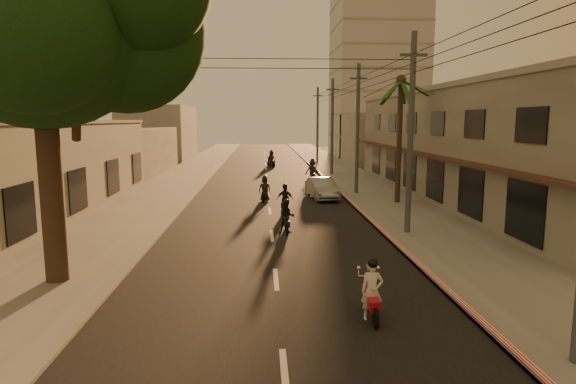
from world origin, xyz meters
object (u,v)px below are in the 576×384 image
at_px(broadleaf_tree, 53,9).
at_px(parked_car, 322,188).
at_px(palm_tree, 401,87).
at_px(scooter_mid_b, 285,200).
at_px(scooter_far_b, 312,171).
at_px(scooter_red, 372,292).
at_px(scooter_far_a, 265,190).
at_px(scooter_far_c, 271,159).
at_px(scooter_mid_a, 287,218).

bearing_deg(broadleaf_tree, parked_car, 57.66).
height_order(broadleaf_tree, palm_tree, broadleaf_tree).
relative_size(scooter_mid_b, scooter_far_b, 0.84).
distance_m(scooter_red, scooter_far_b, 28.28).
xyz_separation_m(broadleaf_tree, parked_car, (10.16, 16.05, -7.78)).
bearing_deg(palm_tree, scooter_far_b, 110.90).
distance_m(palm_tree, scooter_mid_b, 9.95).
relative_size(scooter_far_a, scooter_far_c, 0.90).
height_order(scooter_far_a, parked_car, scooter_far_a).
distance_m(scooter_mid_a, scooter_far_a, 8.77).
distance_m(scooter_mid_b, scooter_far_a, 4.14).
height_order(broadleaf_tree, scooter_far_c, broadleaf_tree).
height_order(broadleaf_tree, scooter_far_b, broadleaf_tree).
xyz_separation_m(scooter_far_a, scooter_far_c, (0.89, 22.68, 0.10)).
xyz_separation_m(scooter_mid_b, scooter_far_a, (-1.11, 3.99, 0.00)).
bearing_deg(parked_car, scooter_far_b, 80.70).
distance_m(broadleaf_tree, scooter_far_b, 27.94).
xyz_separation_m(scooter_mid_a, scooter_mid_b, (0.14, 4.73, 0.04)).
height_order(scooter_red, scooter_far_a, scooter_far_a).
relative_size(broadleaf_tree, parked_car, 2.77).
distance_m(palm_tree, parked_car, 8.14).
distance_m(scooter_mid_a, parked_car, 10.00).
bearing_deg(scooter_mid_a, scooter_mid_b, 87.77).
distance_m(scooter_mid_a, scooter_far_b, 18.59).
bearing_deg(scooter_far_a, parked_car, 21.49).
bearing_deg(scooter_far_b, scooter_mid_a, -99.34).
relative_size(broadleaf_tree, scooter_far_c, 6.35).
xyz_separation_m(broadleaf_tree, palm_tree, (14.61, 13.86, -1.33)).
bearing_deg(scooter_far_c, scooter_far_a, -116.50).
height_order(scooter_mid_b, scooter_far_c, scooter_far_c).
xyz_separation_m(palm_tree, scooter_far_c, (-7.38, 24.01, -6.28)).
relative_size(parked_car, scooter_far_c, 2.30).
bearing_deg(scooter_red, scooter_mid_b, 98.19).
distance_m(broadleaf_tree, scooter_mid_b, 15.50).
bearing_deg(scooter_far_c, scooter_mid_b, -113.79).
height_order(broadleaf_tree, scooter_far_a, broadleaf_tree).
distance_m(scooter_mid_b, scooter_far_b, 13.92).
bearing_deg(scooter_far_a, palm_tree, -0.45).
xyz_separation_m(palm_tree, scooter_mid_b, (-7.16, -2.66, -6.39)).
xyz_separation_m(broadleaf_tree, scooter_far_b, (10.43, 24.79, -7.57)).
relative_size(scooter_mid_b, parked_car, 0.39).
distance_m(broadleaf_tree, scooter_mid_a, 12.46).
bearing_deg(scooter_red, scooter_far_c, 94.55).
xyz_separation_m(scooter_red, scooter_far_b, (1.41, 28.25, 0.17)).
xyz_separation_m(broadleaf_tree, scooter_red, (9.03, -3.46, -7.74)).
xyz_separation_m(scooter_far_b, scooter_far_c, (-3.20, 13.07, -0.04)).
distance_m(scooter_mid_b, parked_car, 5.56).
xyz_separation_m(scooter_mid_b, scooter_far_b, (2.98, 13.60, 0.14)).
bearing_deg(scooter_red, broadleaf_tree, 161.12).
height_order(scooter_mid_b, scooter_far_b, scooter_far_b).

